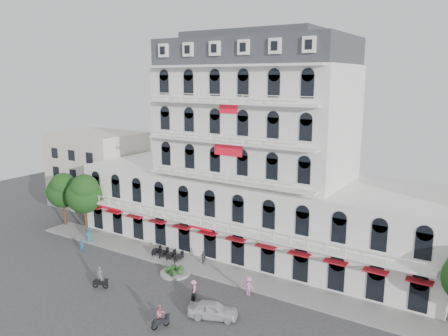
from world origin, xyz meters
TOP-DOWN VIEW (x-y plane):
  - ground at (0.00, 0.00)m, footprint 120.00×120.00m
  - sidewalk at (0.00, 9.00)m, footprint 53.00×4.00m
  - main_building at (0.00, 18.00)m, footprint 45.00×15.00m
  - flank_building_west at (-30.00, 20.00)m, footprint 14.00×10.00m
  - traffic_island at (-3.00, 6.00)m, footprint 3.20×3.20m
  - parked_scooter_row at (-6.35, 8.80)m, footprint 4.40×1.80m
  - tree_west_outer at (-25.95, 9.98)m, footprint 4.50×4.48m
  - tree_west_inner at (-20.95, 9.48)m, footprint 4.76×4.76m
  - parked_car at (5.20, 1.04)m, footprint 4.74×3.27m
  - rider_west at (-7.36, -0.43)m, footprint 1.62×0.88m
  - rider_southwest at (2.36, -2.65)m, footprint 0.92×1.61m
  - rider_center at (2.01, 2.55)m, footprint 1.08×1.51m
  - pedestrian_left at (-18.09, 7.35)m, footprint 1.12×1.03m
  - pedestrian_mid at (-1.72, 9.50)m, footprint 1.08×0.66m
  - pedestrian_right at (5.85, 6.27)m, footprint 1.24×0.74m
  - pedestrian_far at (-16.07, 4.65)m, footprint 0.64×0.74m

SIDE VIEW (x-z plane):
  - ground at x=0.00m, z-range 0.00..0.00m
  - parked_scooter_row at x=-6.35m, z-range -0.55..0.55m
  - sidewalk at x=0.00m, z-range 0.00..0.16m
  - traffic_island at x=-3.00m, z-range -0.54..1.06m
  - parked_car at x=5.20m, z-range 0.00..1.50m
  - pedestrian_mid at x=-1.72m, z-range 0.00..1.71m
  - pedestrian_far at x=-16.07m, z-range 0.00..1.71m
  - pedestrian_right at x=5.85m, z-range 0.00..1.88m
  - pedestrian_left at x=-18.09m, z-range 0.00..1.92m
  - rider_southwest at x=2.36m, z-range 0.02..2.14m
  - rider_west at x=-7.36m, z-range -0.08..2.24m
  - rider_center at x=2.01m, z-range 0.05..2.13m
  - tree_west_outer at x=-25.95m, z-range 1.47..9.23m
  - tree_west_inner at x=-20.95m, z-range 1.56..9.81m
  - flank_building_west at x=-30.00m, z-range 0.00..12.00m
  - main_building at x=0.00m, z-range -2.94..22.86m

